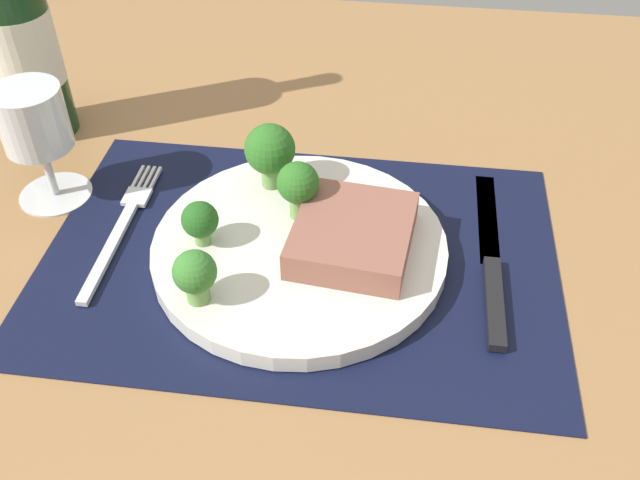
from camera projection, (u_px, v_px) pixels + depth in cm
name	position (u px, v px, depth cm)	size (l,w,h in cm)	color
ground_plane	(300.00, 269.00, 64.39)	(140.00, 110.00, 3.00)	#996D42
placemat	(300.00, 256.00, 63.29)	(45.50, 31.32, 0.30)	black
plate	(300.00, 248.00, 62.65)	(25.95, 25.95, 1.60)	silver
steak	(353.00, 234.00, 60.85)	(9.85, 10.88, 2.71)	#8C5647
broccoli_front_edge	(200.00, 221.00, 60.40)	(3.21, 3.21, 4.22)	#6B994C
broccoli_near_steak	(298.00, 185.00, 62.40)	(3.77, 3.77, 5.67)	#6B994C
broccoli_back_left	(270.00, 151.00, 65.56)	(4.76, 4.76, 6.50)	#6B994C
broccoli_near_fork	(195.00, 274.00, 55.16)	(3.52, 3.52, 4.82)	#6B994C
fork	(122.00, 226.00, 65.71)	(2.40, 19.20, 0.50)	silver
knife	(492.00, 266.00, 61.74)	(1.80, 23.00, 0.80)	black
wine_bottle	(18.00, 34.00, 71.15)	(7.18, 7.18, 31.23)	#143819
wine_glass	(35.00, 128.00, 64.78)	(7.02, 7.02, 11.77)	silver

